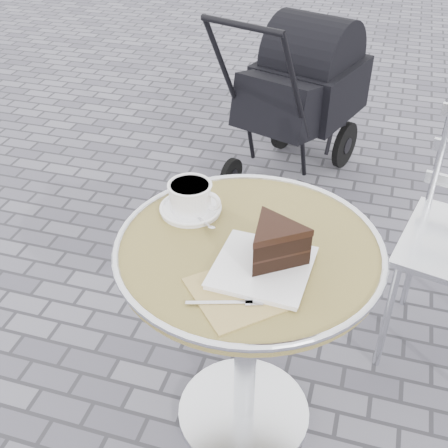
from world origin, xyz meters
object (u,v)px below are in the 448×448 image
(cafe_table, at_px, (248,292))
(baby_stroller, at_px, (299,99))
(cappuccino_set, at_px, (191,199))
(cake_plate_set, at_px, (272,249))

(cafe_table, xyz_separation_m, baby_stroller, (-0.15, 1.64, -0.13))
(cappuccino_set, xyz_separation_m, baby_stroller, (0.05, 1.53, -0.33))
(cappuccino_set, height_order, cake_plate_set, cake_plate_set)
(cafe_table, relative_size, cake_plate_set, 2.01)
(cappuccino_set, bearing_deg, cafe_table, -22.18)
(cafe_table, relative_size, baby_stroller, 0.73)
(cafe_table, bearing_deg, cappuccino_set, 151.27)
(cafe_table, height_order, cappuccino_set, cappuccino_set)
(cappuccino_set, distance_m, cake_plate_set, 0.33)
(cappuccino_set, height_order, baby_stroller, baby_stroller)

